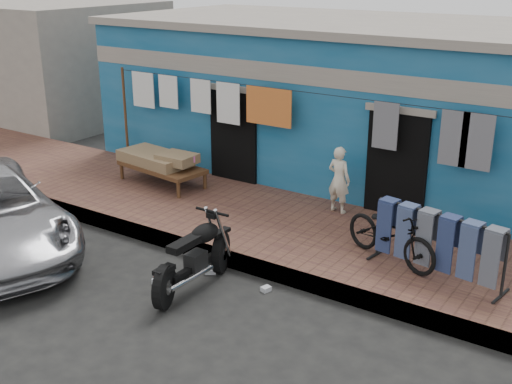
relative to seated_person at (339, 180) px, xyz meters
name	(u,v)px	position (x,y,z in m)	size (l,w,h in m)	color
ground	(175,312)	(-0.42, -4.04, -0.86)	(80.00, 80.00, 0.00)	black
sidewalk	(288,231)	(-0.42, -1.04, -0.73)	(28.00, 3.00, 0.25)	brown
curb	(240,262)	(-0.42, -2.49, -0.73)	(28.00, 0.10, 0.25)	gray
building	(386,102)	(-0.42, 2.95, 0.83)	(12.20, 5.20, 3.36)	#0F507E
neighbor_left	(46,60)	(-11.42, 2.96, 0.84)	(6.00, 5.00, 3.40)	#9E9384
clothesline	(287,116)	(-1.22, 0.21, 0.95)	(10.06, 0.06, 2.10)	brown
seated_person	(339,180)	(0.00, 0.00, 0.00)	(0.44, 0.29, 1.22)	beige
bicycle	(392,227)	(1.58, -1.38, -0.06)	(0.60, 1.69, 1.09)	black
motorcycle	(193,255)	(-0.63, -3.34, -0.32)	(0.59, 1.66, 1.07)	black
charpoy	(162,168)	(-3.67, -0.59, -0.28)	(2.07, 1.18, 0.66)	brown
jeans_rack	(438,243)	(2.30, -1.46, -0.11)	(2.10, 0.73, 0.99)	black
litter_a	(210,271)	(-0.73, -2.84, -0.82)	(0.17, 0.13, 0.07)	silver
litter_b	(266,289)	(0.29, -2.84, -0.82)	(0.14, 0.10, 0.07)	silver
litter_c	(160,280)	(-1.17, -3.49, -0.82)	(0.20, 0.16, 0.08)	silver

